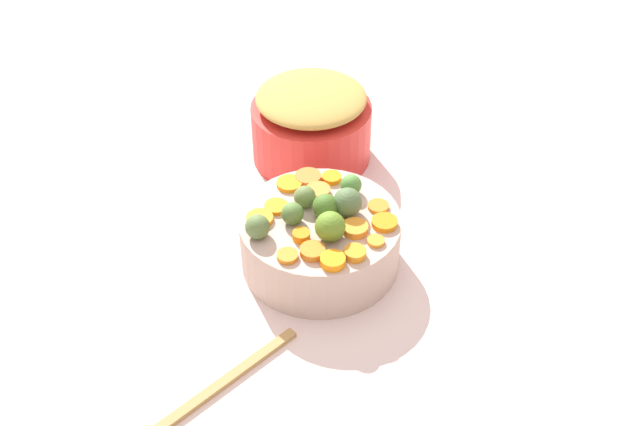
# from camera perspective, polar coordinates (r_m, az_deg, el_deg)

# --- Properties ---
(tabletop) EXTENTS (2.40, 2.40, 0.02)m
(tabletop) POSITION_cam_1_polar(r_m,az_deg,el_deg) (1.19, -1.57, -3.77)
(tabletop) COLOR beige
(tabletop) RESTS_ON ground
(serving_bowl_carrots) EXTENTS (0.24, 0.24, 0.09)m
(serving_bowl_carrots) POSITION_cam_1_polar(r_m,az_deg,el_deg) (1.15, 0.00, -2.00)
(serving_bowl_carrots) COLOR #C2A997
(serving_bowl_carrots) RESTS_ON tabletop
(metal_pot) EXTENTS (0.20, 0.20, 0.10)m
(metal_pot) POSITION_cam_1_polar(r_m,az_deg,el_deg) (1.35, -0.63, 5.93)
(metal_pot) COLOR red
(metal_pot) RESTS_ON tabletop
(stuffing_mound) EXTENTS (0.19, 0.19, 0.04)m
(stuffing_mound) POSITION_cam_1_polar(r_m,az_deg,el_deg) (1.31, -0.65, 8.40)
(stuffing_mound) COLOR gold
(stuffing_mound) RESTS_ON metal_pot
(carrot_slice_0) EXTENTS (0.05, 0.05, 0.01)m
(carrot_slice_0) POSITION_cam_1_polar(r_m,az_deg,el_deg) (1.19, -0.88, 2.64)
(carrot_slice_0) COLOR orange
(carrot_slice_0) RESTS_ON serving_bowl_carrots
(carrot_slice_1) EXTENTS (0.05, 0.05, 0.01)m
(carrot_slice_1) POSITION_cam_1_polar(r_m,az_deg,el_deg) (1.12, -4.41, -0.41)
(carrot_slice_1) COLOR orange
(carrot_slice_1) RESTS_ON serving_bowl_carrots
(carrot_slice_2) EXTENTS (0.03, 0.03, 0.01)m
(carrot_slice_2) POSITION_cam_1_polar(r_m,az_deg,el_deg) (1.08, 4.09, -2.06)
(carrot_slice_2) COLOR orange
(carrot_slice_2) RESTS_ON serving_bowl_carrots
(carrot_slice_3) EXTENTS (0.05, 0.05, 0.01)m
(carrot_slice_3) POSITION_cam_1_polar(r_m,az_deg,el_deg) (1.05, 0.94, -3.49)
(carrot_slice_3) COLOR orange
(carrot_slice_3) RESTS_ON serving_bowl_carrots
(carrot_slice_4) EXTENTS (0.03, 0.03, 0.01)m
(carrot_slice_4) POSITION_cam_1_polar(r_m,az_deg,el_deg) (1.09, -1.38, -1.65)
(carrot_slice_4) COLOR orange
(carrot_slice_4) RESTS_ON serving_bowl_carrots
(carrot_slice_5) EXTENTS (0.05, 0.05, 0.01)m
(carrot_slice_5) POSITION_cam_1_polar(r_m,az_deg,el_deg) (1.06, -0.66, -2.82)
(carrot_slice_5) COLOR orange
(carrot_slice_5) RESTS_ON serving_bowl_carrots
(carrot_slice_6) EXTENTS (0.05, 0.05, 0.01)m
(carrot_slice_6) POSITION_cam_1_polar(r_m,az_deg,el_deg) (1.18, -2.24, 2.14)
(carrot_slice_6) COLOR orange
(carrot_slice_6) RESTS_ON serving_bowl_carrots
(carrot_slice_7) EXTENTS (0.05, 0.05, 0.01)m
(carrot_slice_7) POSITION_cam_1_polar(r_m,az_deg,el_deg) (1.10, 2.57, -1.13)
(carrot_slice_7) COLOR orange
(carrot_slice_7) RESTS_ON serving_bowl_carrots
(carrot_slice_8) EXTENTS (0.04, 0.04, 0.01)m
(carrot_slice_8) POSITION_cam_1_polar(r_m,az_deg,el_deg) (1.06, 2.57, -2.94)
(carrot_slice_8) COLOR orange
(carrot_slice_8) RESTS_ON serving_bowl_carrots
(carrot_slice_9) EXTENTS (0.05, 0.05, 0.01)m
(carrot_slice_9) POSITION_cam_1_polar(r_m,az_deg,el_deg) (1.14, -3.21, 0.46)
(carrot_slice_9) COLOR orange
(carrot_slice_9) RESTS_ON serving_bowl_carrots
(carrot_slice_10) EXTENTS (0.04, 0.04, 0.01)m
(carrot_slice_10) POSITION_cam_1_polar(r_m,az_deg,el_deg) (1.14, 4.27, 0.48)
(carrot_slice_10) COLOR orange
(carrot_slice_10) RESTS_ON serving_bowl_carrots
(carrot_slice_11) EXTENTS (0.04, 0.04, 0.01)m
(carrot_slice_11) POSITION_cam_1_polar(r_m,az_deg,el_deg) (1.06, -2.38, -3.15)
(carrot_slice_11) COLOR orange
(carrot_slice_11) RESTS_ON serving_bowl_carrots
(carrot_slice_12) EXTENTS (0.03, 0.03, 0.01)m
(carrot_slice_12) POSITION_cam_1_polar(r_m,az_deg,el_deg) (1.19, 0.85, 2.58)
(carrot_slice_12) COLOR orange
(carrot_slice_12) RESTS_ON serving_bowl_carrots
(carrot_slice_13) EXTENTS (0.05, 0.05, 0.01)m
(carrot_slice_13) POSITION_cam_1_polar(r_m,az_deg,el_deg) (1.16, -0.14, 1.64)
(carrot_slice_13) COLOR orange
(carrot_slice_13) RESTS_ON serving_bowl_carrots
(carrot_slice_14) EXTENTS (0.05, 0.05, 0.01)m
(carrot_slice_14) POSITION_cam_1_polar(r_m,az_deg,el_deg) (1.11, 4.72, -0.70)
(carrot_slice_14) COLOR orange
(carrot_slice_14) RESTS_ON serving_bowl_carrots
(brussels_sprout_0) EXTENTS (0.03, 0.03, 0.03)m
(brussels_sprout_0) POSITION_cam_1_polar(r_m,az_deg,el_deg) (1.13, -1.12, 1.20)
(brussels_sprout_0) COLOR #5D773B
(brussels_sprout_0) RESTS_ON serving_bowl_carrots
(brussels_sprout_1) EXTENTS (0.04, 0.04, 0.04)m
(brussels_sprout_1) POSITION_cam_1_polar(r_m,az_deg,el_deg) (1.12, 2.00, 0.79)
(brussels_sprout_1) COLOR #506C40
(brussels_sprout_1) RESTS_ON serving_bowl_carrots
(brussels_sprout_2) EXTENTS (0.04, 0.04, 0.04)m
(brussels_sprout_2) POSITION_cam_1_polar(r_m,az_deg,el_deg) (1.11, 0.40, 0.48)
(brussels_sprout_2) COLOR #456E24
(brussels_sprout_2) RESTS_ON serving_bowl_carrots
(brussels_sprout_3) EXTENTS (0.03, 0.03, 0.03)m
(brussels_sprout_3) POSITION_cam_1_polar(r_m,az_deg,el_deg) (1.11, -2.02, -0.03)
(brussels_sprout_3) COLOR #537837
(brussels_sprout_3) RESTS_ON serving_bowl_carrots
(brussels_sprout_4) EXTENTS (0.03, 0.03, 0.03)m
(brussels_sprout_4) POSITION_cam_1_polar(r_m,az_deg,el_deg) (1.16, 2.28, 2.07)
(brussels_sprout_4) COLOR #4F883A
(brussels_sprout_4) RESTS_ON serving_bowl_carrots
(brussels_sprout_5) EXTENTS (0.04, 0.04, 0.04)m
(brussels_sprout_5) POSITION_cam_1_polar(r_m,az_deg,el_deg) (1.08, -4.58, -1.00)
(brussels_sprout_5) COLOR #58733D
(brussels_sprout_5) RESTS_ON serving_bowl_carrots
(brussels_sprout_6) EXTENTS (0.04, 0.04, 0.04)m
(brussels_sprout_6) POSITION_cam_1_polar(r_m,az_deg,el_deg) (1.08, 0.75, -0.99)
(brussels_sprout_6) COLOR olive
(brussels_sprout_6) RESTS_ON serving_bowl_carrots
(wooden_spoon) EXTENTS (0.16, 0.26, 0.01)m
(wooden_spoon) POSITION_cam_1_polar(r_m,az_deg,el_deg) (1.01, -10.34, -14.30)
(wooden_spoon) COLOR #AE854A
(wooden_spoon) RESTS_ON tabletop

